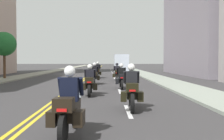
% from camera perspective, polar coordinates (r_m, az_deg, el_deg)
% --- Properties ---
extents(ground_plane, '(264.00, 264.00, 0.00)m').
position_cam_1_polar(ground_plane, '(49.02, -3.59, -0.12)').
color(ground_plane, '#363435').
extents(sidewalk_left, '(2.47, 144.00, 0.12)m').
position_cam_1_polar(sidewalk_left, '(49.84, -11.74, -0.06)').
color(sidewalk_left, gray).
rests_on(sidewalk_left, ground).
extents(sidewalk_right, '(2.47, 144.00, 0.12)m').
position_cam_1_polar(sidewalk_right, '(49.21, 4.67, -0.05)').
color(sidewalk_right, gray).
rests_on(sidewalk_right, ground).
extents(centreline_yellow_inner, '(0.12, 132.00, 0.01)m').
position_cam_1_polar(centreline_yellow_inner, '(49.03, -3.73, -0.12)').
color(centreline_yellow_inner, yellow).
rests_on(centreline_yellow_inner, ground).
extents(centreline_yellow_outer, '(0.12, 132.00, 0.01)m').
position_cam_1_polar(centreline_yellow_outer, '(49.02, -3.45, -0.12)').
color(centreline_yellow_outer, yellow).
rests_on(centreline_yellow_outer, ground).
extents(lane_dashes_white, '(0.14, 56.40, 0.01)m').
position_cam_1_polar(lane_dashes_white, '(30.00, 0.34, -1.37)').
color(lane_dashes_white, silver).
rests_on(lane_dashes_white, ground).
extents(motorcycle_0, '(0.78, 2.11, 1.60)m').
position_cam_1_polar(motorcycle_0, '(6.04, -9.26, -7.98)').
color(motorcycle_0, black).
rests_on(motorcycle_0, ground).
extents(motorcycle_1, '(0.78, 2.14, 1.62)m').
position_cam_1_polar(motorcycle_1, '(9.30, 4.23, -4.54)').
color(motorcycle_1, black).
rests_on(motorcycle_1, ground).
extents(motorcycle_2, '(0.77, 2.22, 1.57)m').
position_cam_1_polar(motorcycle_2, '(13.22, -4.81, -2.77)').
color(motorcycle_2, black).
rests_on(motorcycle_2, ground).
extents(motorcycle_3, '(0.76, 2.13, 1.57)m').
position_cam_1_polar(motorcycle_3, '(16.47, 2.04, -1.81)').
color(motorcycle_3, black).
rests_on(motorcycle_3, ground).
extents(motorcycle_4, '(0.78, 2.13, 1.62)m').
position_cam_1_polar(motorcycle_4, '(19.64, -3.78, -1.15)').
color(motorcycle_4, black).
rests_on(motorcycle_4, ground).
extents(motorcycle_5, '(0.77, 2.24, 1.57)m').
position_cam_1_polar(motorcycle_5, '(23.09, 1.07, -0.74)').
color(motorcycle_5, black).
rests_on(motorcycle_5, ground).
extents(motorcycle_6, '(0.76, 2.14, 1.67)m').
position_cam_1_polar(motorcycle_6, '(26.90, -3.10, -0.33)').
color(motorcycle_6, black).
rests_on(motorcycle_6, ground).
extents(street_tree_0, '(2.26, 2.26, 4.48)m').
position_cam_1_polar(street_tree_0, '(26.90, -22.24, 5.18)').
color(street_tree_0, '#513421').
rests_on(street_tree_0, ground).
extents(parked_truck, '(2.20, 6.50, 2.80)m').
position_cam_1_polar(parked_truck, '(43.48, 1.93, 1.31)').
color(parked_truck, silver).
rests_on(parked_truck, ground).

